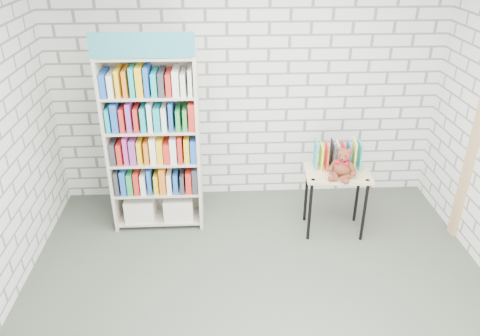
{
  "coord_description": "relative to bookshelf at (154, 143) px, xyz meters",
  "views": [
    {
      "loc": [
        -0.35,
        -3.22,
        3.06
      ],
      "look_at": [
        -0.14,
        0.95,
        0.88
      ],
      "focal_mm": 35.0,
      "sensor_mm": 36.0,
      "label": 1
    }
  ],
  "objects": [
    {
      "name": "table_books",
      "position": [
        1.95,
        -0.15,
        -0.12
      ],
      "size": [
        0.49,
        0.24,
        0.28
      ],
      "color": "teal",
      "rests_on": "display_table"
    },
    {
      "name": "room_shell",
      "position": [
        1.04,
        -1.36,
        0.78
      ],
      "size": [
        4.52,
        4.02,
        2.81
      ],
      "color": "silver",
      "rests_on": "ground"
    },
    {
      "name": "display_table",
      "position": [
        1.94,
        -0.26,
        -0.37
      ],
      "size": [
        0.71,
        0.52,
        0.74
      ],
      "color": "tan",
      "rests_on": "ground"
    },
    {
      "name": "bookshelf",
      "position": [
        0.0,
        0.0,
        0.0
      ],
      "size": [
        0.98,
        0.38,
        2.19
      ],
      "color": "beige",
      "rests_on": "ground"
    },
    {
      "name": "ground",
      "position": [
        1.04,
        -1.36,
        -1.0
      ],
      "size": [
        4.5,
        4.5,
        0.0
      ],
      "primitive_type": "plane",
      "color": "#444B3F",
      "rests_on": "ground"
    },
    {
      "name": "door_trim",
      "position": [
        3.26,
        -0.41,
        0.05
      ],
      "size": [
        0.05,
        0.12,
        2.1
      ],
      "primitive_type": "cube",
      "color": "tan",
      "rests_on": "ground"
    },
    {
      "name": "teddy_bear",
      "position": [
        1.96,
        -0.37,
        -0.14
      ],
      "size": [
        0.31,
        0.29,
        0.32
      ],
      "color": "brown",
      "rests_on": "display_table"
    }
  ]
}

